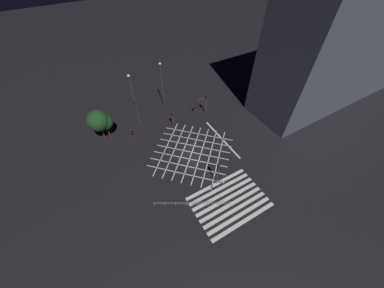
{
  "coord_description": "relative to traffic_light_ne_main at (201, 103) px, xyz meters",
  "views": [
    {
      "loc": [
        -11.23,
        -19.53,
        26.57
      ],
      "look_at": [
        0.0,
        0.0,
        1.99
      ],
      "focal_mm": 20.0,
      "sensor_mm": 36.0,
      "label": 1
    }
  ],
  "objects": [
    {
      "name": "street_tree_near",
      "position": [
        -17.55,
        2.81,
        1.26
      ],
      "size": [
        3.5,
        3.5,
        5.76
      ],
      "color": "#473323",
      "rests_on": "ground_plane"
    },
    {
      "name": "traffic_light_ne_cross",
      "position": [
        1.02,
        -0.21,
        0.4
      ],
      "size": [
        0.36,
        0.39,
        4.4
      ],
      "rotation": [
        0.0,
        0.0,
        -1.57
      ],
      "color": "#424244",
      "rests_on": "ground_plane"
    },
    {
      "name": "street_lamp_east",
      "position": [
        -4.83,
        5.79,
        3.15
      ],
      "size": [
        0.43,
        0.43,
        9.21
      ],
      "color": "#424244",
      "rests_on": "ground_plane"
    },
    {
      "name": "ground_plane",
      "position": [
        -6.12,
        -7.46,
        -2.74
      ],
      "size": [
        200.0,
        200.0,
        0.0
      ],
      "primitive_type": "plane",
      "color": "black"
    },
    {
      "name": "traffic_light_median_south",
      "position": [
        -5.99,
        -14.21,
        0.4
      ],
      "size": [
        0.36,
        0.39,
        4.41
      ],
      "rotation": [
        0.0,
        0.0,
        1.57
      ],
      "color": "#424244",
      "rests_on": "ground_plane"
    },
    {
      "name": "street_tree_far",
      "position": [
        -16.66,
        2.9,
        0.56
      ],
      "size": [
        2.78,
        2.78,
        4.7
      ],
      "color": "#473323",
      "rests_on": "ground_plane"
    },
    {
      "name": "office_building",
      "position": [
        28.25,
        -7.46,
        11.43
      ],
      "size": [
        38.86,
        10.06,
        28.34
      ],
      "rotation": [
        0.0,
        0.0,
        3.14
      ],
      "color": "#4C515B",
      "rests_on": "ground_plane"
    },
    {
      "name": "traffic_light_median_north",
      "position": [
        -6.03,
        -0.53,
        -0.11
      ],
      "size": [
        0.36,
        0.39,
        3.67
      ],
      "rotation": [
        0.0,
        0.0,
        -1.57
      ],
      "color": "#424244",
      "rests_on": "ground_plane"
    },
    {
      "name": "pedestrian_railing",
      "position": [
        -10.79,
        -15.58,
        -2.06
      ],
      "size": [
        8.77,
        5.06,
        1.05
      ],
      "rotation": [
        0.0,
        0.0,
        -0.52
      ],
      "color": "#B7B7BC",
      "rests_on": "ground_plane"
    },
    {
      "name": "traffic_light_ne_main",
      "position": [
        0.0,
        0.0,
        0.0
      ],
      "size": [
        2.44,
        0.36,
        3.73
      ],
      "rotation": [
        0.0,
        0.0,
        3.14
      ],
      "color": "#424244",
      "rests_on": "ground_plane"
    },
    {
      "name": "street_lamp_west",
      "position": [
        -11.02,
        3.32,
        3.7
      ],
      "size": [
        0.45,
        0.45,
        9.96
      ],
      "color": "#424244",
      "rests_on": "ground_plane"
    },
    {
      "name": "traffic_light_nw_cross",
      "position": [
        -13.48,
        -0.16,
        -0.42
      ],
      "size": [
        0.36,
        0.39,
        3.23
      ],
      "rotation": [
        0.0,
        0.0,
        -1.57
      ],
      "color": "#424244",
      "rests_on": "ground_plane"
    },
    {
      "name": "road_markings",
      "position": [
        -5.85,
        -13.49,
        -2.73
      ],
      "size": [
        14.86,
        20.92,
        0.01
      ],
      "color": "silver",
      "rests_on": "ground_plane"
    }
  ]
}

